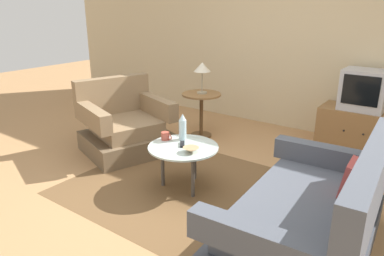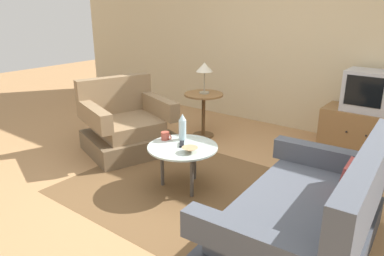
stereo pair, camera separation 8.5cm
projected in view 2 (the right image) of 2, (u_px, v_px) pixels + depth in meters
The scene contains 14 objects.
ground_plane at pixel (190, 189), 3.67m from camera, with size 16.00×16.00×0.00m, color #AD7F51.
back_wall at pixel (299, 35), 5.11m from camera, with size 9.00×0.12×2.70m, color #CCB78E.
area_rug at pixel (183, 186), 3.72m from camera, with size 2.18×1.92×0.00m, color brown.
armchair at pixel (126, 127), 4.58m from camera, with size 1.17×1.22×0.89m.
couch at pixel (307, 221), 2.62m from camera, with size 1.04×1.65×0.91m.
coffee_table at pixel (183, 150), 3.59m from camera, with size 0.70×0.70×0.45m.
side_table at pixel (204, 106), 5.00m from camera, with size 0.53×0.53×0.61m.
tv_stand at pixel (361, 130), 4.59m from camera, with size 0.94×0.52×0.52m.
television at pixel (368, 91), 4.42m from camera, with size 0.52×0.42×0.50m.
table_lamp at pixel (204, 69), 4.85m from camera, with size 0.23×0.23×0.42m.
vase at pixel (182, 127), 3.71m from camera, with size 0.08×0.08×0.27m.
mug at pixel (165, 136), 3.74m from camera, with size 0.13×0.09×0.08m.
bowl at pixel (190, 150), 3.42m from camera, with size 0.16×0.16×0.05m.
tv_remote_dark at pixel (182, 144), 3.60m from camera, with size 0.12×0.14×0.02m.
Camera 2 is at (2.01, -2.58, 1.78)m, focal length 34.08 mm.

